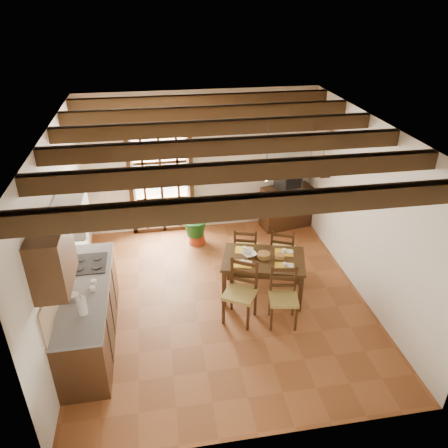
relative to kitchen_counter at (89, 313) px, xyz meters
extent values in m
plane|color=brown|center=(1.96, 0.60, -0.47)|extent=(5.00, 5.00, 0.00)
cube|color=silver|center=(1.96, 3.10, 0.93)|extent=(4.50, 0.02, 2.80)
cube|color=silver|center=(1.96, -1.90, 0.93)|extent=(4.50, 0.02, 2.80)
cube|color=silver|center=(-0.29, 0.60, 0.93)|extent=(0.02, 5.00, 2.80)
cube|color=silver|center=(4.21, 0.60, 0.93)|extent=(0.02, 5.00, 2.80)
cube|color=white|center=(1.96, 0.60, 2.33)|extent=(4.50, 5.00, 0.02)
cube|color=black|center=(1.96, -1.50, 2.22)|extent=(4.50, 0.14, 0.20)
cube|color=black|center=(1.96, -0.66, 2.22)|extent=(4.50, 0.14, 0.20)
cube|color=black|center=(1.96, 0.18, 2.22)|extent=(4.50, 0.14, 0.20)
cube|color=black|center=(1.96, 1.02, 2.22)|extent=(4.50, 0.14, 0.20)
cube|color=black|center=(1.96, 1.86, 2.22)|extent=(4.50, 0.14, 0.20)
cube|color=black|center=(1.96, 2.70, 2.22)|extent=(4.50, 0.14, 0.20)
cube|color=white|center=(1.16, 3.09, 0.63)|extent=(1.01, 0.02, 2.11)
cube|color=#351F11|center=(1.16, 3.04, 1.77)|extent=(1.26, 0.10, 0.08)
cube|color=#351F11|center=(0.57, 3.04, 0.63)|extent=(0.08, 0.10, 2.28)
cube|color=#351F11|center=(1.75, 3.04, 0.63)|extent=(0.08, 0.10, 2.28)
cube|color=#351F11|center=(1.16, 3.02, 0.63)|extent=(1.01, 0.03, 2.02)
cube|color=#351F11|center=(0.01, 0.00, -0.03)|extent=(0.60, 2.20, 0.88)
cube|color=slate|center=(0.01, 0.00, 0.43)|extent=(0.64, 2.25, 0.04)
cube|color=tan|center=(-0.28, 0.00, 0.66)|extent=(0.02, 2.20, 0.50)
cube|color=#351F11|center=(-0.12, -0.70, 1.38)|extent=(0.35, 0.80, 0.70)
cube|color=white|center=(-0.09, 0.55, 1.28)|extent=(0.38, 0.60, 0.50)
cube|color=silver|center=(-0.09, 0.55, 1.01)|extent=(0.32, 0.55, 0.04)
cube|color=black|center=(0.01, 0.55, 0.45)|extent=(0.50, 0.55, 0.02)
cylinder|color=white|center=(0.06, -0.55, 0.56)|extent=(0.11, 0.11, 0.24)
cylinder|color=silver|center=(-0.09, -0.25, 0.48)|extent=(0.14, 0.14, 0.10)
cube|color=#342211|center=(2.62, 0.62, 0.19)|extent=(1.45, 1.14, 0.05)
cube|color=#342211|center=(2.62, 0.62, 0.13)|extent=(1.30, 1.02, 0.09)
cube|color=#342211|center=(3.28, 0.81, -0.15)|extent=(0.08, 0.08, 0.65)
cube|color=#342211|center=(2.16, 1.12, -0.15)|extent=(0.08, 0.08, 0.65)
cube|color=#342211|center=(3.08, 0.12, -0.15)|extent=(0.08, 0.08, 0.65)
cube|color=#342211|center=(1.96, 0.44, -0.15)|extent=(0.08, 0.08, 0.65)
cube|color=#9E8843|center=(2.13, 0.07, 0.00)|extent=(0.60, 0.59, 0.05)
cube|color=#351F11|center=(2.22, 0.23, 0.24)|extent=(0.40, 0.26, 0.49)
cube|color=#351F11|center=(2.13, 0.07, -0.24)|extent=(0.57, 0.56, 0.48)
cube|color=#9E8843|center=(2.75, -0.10, -0.03)|extent=(0.48, 0.46, 0.05)
cube|color=#351F11|center=(2.78, 0.06, 0.19)|extent=(0.41, 0.11, 0.45)
cube|color=#351F11|center=(2.75, -0.10, -0.25)|extent=(0.45, 0.44, 0.44)
cube|color=#9E8843|center=(2.50, 1.35, -0.04)|extent=(0.50, 0.49, 0.05)
cube|color=#351F11|center=(2.45, 1.19, 0.19)|extent=(0.40, 0.15, 0.45)
cube|color=#351F11|center=(2.50, 1.35, -0.26)|extent=(0.48, 0.47, 0.44)
cube|color=#9E8843|center=(3.11, 1.18, -0.03)|extent=(0.54, 0.53, 0.05)
cube|color=#351F11|center=(3.04, 1.02, 0.19)|extent=(0.39, 0.20, 0.45)
cube|color=#351F11|center=(3.11, 1.18, -0.25)|extent=(0.51, 0.50, 0.44)
cube|color=gold|center=(2.30, 0.42, 0.16)|extent=(0.29, 0.22, 0.01)
cube|color=gold|center=(2.94, 0.42, 0.16)|extent=(0.29, 0.22, 0.01)
cube|color=gold|center=(2.30, 0.82, 0.16)|extent=(0.29, 0.22, 0.01)
cube|color=gold|center=(2.94, 0.82, 0.16)|extent=(0.29, 0.22, 0.01)
cylinder|color=olive|center=(2.62, 0.62, 0.21)|extent=(0.20, 0.20, 0.08)
imported|color=white|center=(2.41, 0.73, 0.24)|extent=(0.26, 0.26, 0.05)
cube|color=#351F11|center=(3.67, 2.83, -0.04)|extent=(1.08, 0.65, 0.86)
cube|color=black|center=(3.67, 2.83, 0.57)|extent=(0.54, 0.51, 0.37)
cube|color=black|center=(3.67, 2.63, 0.57)|extent=(0.34, 0.13, 0.28)
cube|color=white|center=(3.46, 3.08, 1.28)|extent=(0.25, 0.03, 0.32)
cone|color=#9A3016|center=(1.76, 2.42, -0.36)|extent=(0.34, 0.34, 0.21)
imported|color=#144C19|center=(1.76, 2.42, 0.10)|extent=(1.82, 1.58, 1.95)
cube|color=#351F11|center=(4.10, 2.20, 1.08)|extent=(0.20, 0.42, 0.03)
cube|color=#351F11|center=(4.10, 2.03, 0.99)|extent=(0.18, 0.03, 0.18)
cube|color=#351F11|center=(4.10, 2.37, 0.99)|extent=(0.18, 0.03, 0.18)
imported|color=#B2BFB2|center=(4.10, 2.20, 1.18)|extent=(0.15, 0.15, 0.15)
sphere|color=gold|center=(4.10, 2.20, 1.39)|extent=(0.14, 0.14, 0.14)
cylinder|color=#144C19|center=(4.10, 2.20, 1.24)|extent=(0.01, 0.01, 0.28)
cube|color=brown|center=(4.18, 2.20, 1.58)|extent=(0.03, 0.32, 0.32)
cube|color=#C3B292|center=(4.17, 2.20, 1.58)|extent=(0.01, 0.26, 0.26)
cylinder|color=black|center=(2.62, 0.72, 1.98)|extent=(0.01, 0.01, 0.70)
cone|color=beige|center=(2.62, 0.72, 1.61)|extent=(0.36, 0.36, 0.14)
sphere|color=#FFD88C|center=(2.62, 0.72, 1.53)|extent=(0.09, 0.09, 0.09)
camera|label=1|loc=(1.05, -4.93, 3.94)|focal=35.00mm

